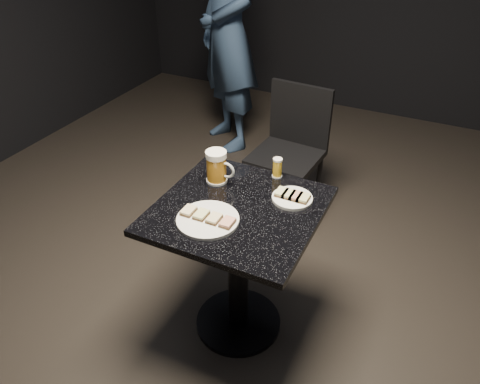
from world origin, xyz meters
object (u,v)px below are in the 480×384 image
object	(u,v)px
table	(238,250)
beer_mug	(217,167)
beer_tumbler	(277,168)
chair	(291,146)
plate_small	(292,198)
plate_large	(208,220)
patron	(228,32)

from	to	relation	value
table	beer_mug	distance (m)	0.40
beer_mug	beer_tumbler	xyz separation A→B (m)	(0.24, 0.16, -0.03)
table	beer_tumbler	bearing A→B (deg)	79.91
chair	plate_small	bearing A→B (deg)	-69.71
plate_large	chair	xyz separation A→B (m)	(-0.07, 1.21, -0.26)
plate_small	patron	bearing A→B (deg)	125.35
plate_small	table	distance (m)	0.35
plate_large	beer_mug	xyz separation A→B (m)	(-0.11, 0.29, 0.07)
beer_tumbler	table	bearing A→B (deg)	-100.09
patron	chair	bearing A→B (deg)	-3.13
beer_mug	chair	xyz separation A→B (m)	(0.04, 0.92, -0.33)
table	beer_tumbler	size ratio (longest dim) A/B	7.65
table	patron	bearing A→B (deg)	118.38
table	beer_mug	size ratio (longest dim) A/B	4.75
plate_small	chair	distance (m)	1.00
table	beer_tumbler	world-z (taller)	beer_tumbler
beer_tumbler	plate_large	bearing A→B (deg)	-105.61
plate_small	table	xyz separation A→B (m)	(-0.19, -0.16, -0.25)
plate_small	beer_tumbler	size ratio (longest dim) A/B	1.86
plate_small	table	bearing A→B (deg)	-139.69
plate_small	patron	size ratio (longest dim) A/B	0.10
plate_large	chair	bearing A→B (deg)	93.51
patron	table	world-z (taller)	patron
patron	beer_mug	distance (m)	1.84
beer_mug	chair	bearing A→B (deg)	87.72
chair	beer_mug	bearing A→B (deg)	-92.28
beer_tumbler	plate_small	bearing A→B (deg)	-48.11
beer_mug	beer_tumbler	distance (m)	0.29
table	beer_mug	world-z (taller)	beer_mug
plate_large	beer_tumbler	world-z (taller)	beer_tumbler
patron	beer_tumbler	xyz separation A→B (m)	(1.03, -1.49, -0.15)
patron	beer_mug	xyz separation A→B (m)	(0.79, -1.66, -0.12)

